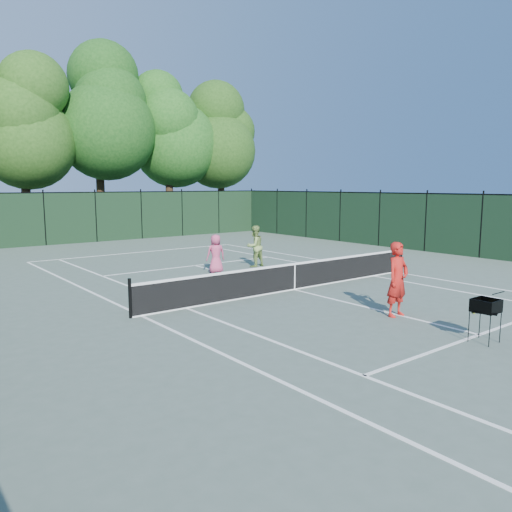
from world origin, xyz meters
TOP-DOWN VIEW (x-y plane):
  - ground at (0.00, 0.00)m, footprint 90.00×90.00m
  - sideline_doubles_left at (-5.49, 0.00)m, footprint 0.10×23.77m
  - sideline_doubles_right at (5.49, 0.00)m, footprint 0.10×23.77m
  - sideline_singles_left at (-4.12, 0.00)m, footprint 0.10×23.77m
  - sideline_singles_right at (4.12, 0.00)m, footprint 0.10×23.77m
  - baseline_far at (0.00, 11.88)m, footprint 10.97×0.10m
  - service_line_near at (0.00, -6.40)m, footprint 8.23×0.10m
  - service_line_far at (0.00, 6.40)m, footprint 8.23×0.10m
  - center_service_line at (0.00, 0.00)m, footprint 0.10×12.80m
  - tennis_net at (0.00, 0.00)m, footprint 11.69×0.09m
  - fence_far at (0.00, 18.00)m, footprint 24.00×0.05m
  - fence_right at (12.00, 0.00)m, footprint 0.05×36.00m
  - tree_2 at (-3.00, 21.80)m, footprint 6.00×6.00m
  - tree_3 at (2.00, 22.30)m, footprint 7.00×7.00m
  - tree_4 at (7.00, 21.60)m, footprint 6.20×6.20m
  - tree_5 at (12.00, 22.10)m, footprint 5.80×5.80m
  - coach at (-0.12, -4.16)m, footprint 0.96×0.65m
  - player_pink at (-0.28, 4.31)m, footprint 0.84×0.65m
  - player_green at (1.88, 4.58)m, footprint 0.91×0.74m
  - ball_hopper at (-0.45, -6.74)m, footprint 0.66×0.66m
  - loose_ball_near_cart at (2.89, -5.41)m, footprint 0.07×0.07m
  - loose_ball_midcourt at (1.72, -5.33)m, footprint 0.07×0.07m

SIDE VIEW (x-z plane):
  - ground at x=0.00m, z-range 0.00..0.00m
  - sideline_doubles_left at x=-5.49m, z-range 0.00..0.01m
  - sideline_doubles_right at x=5.49m, z-range 0.00..0.01m
  - sideline_singles_left at x=-4.12m, z-range 0.00..0.01m
  - sideline_singles_right at x=4.12m, z-range 0.00..0.01m
  - baseline_far at x=0.00m, z-range 0.00..0.01m
  - service_line_near at x=0.00m, z-range 0.00..0.01m
  - service_line_far at x=0.00m, z-range 0.00..0.01m
  - center_service_line at x=0.00m, z-range 0.00..0.01m
  - loose_ball_near_cart at x=2.89m, z-range 0.00..0.07m
  - loose_ball_midcourt at x=1.72m, z-range 0.00..0.07m
  - tennis_net at x=0.00m, z-range -0.05..1.01m
  - player_pink at x=-0.28m, z-range 0.00..1.54m
  - ball_hopper at x=-0.45m, z-range 0.33..1.31m
  - player_green at x=1.88m, z-range 0.00..1.76m
  - coach at x=-0.12m, z-range 0.00..1.98m
  - fence_far at x=0.00m, z-range 0.00..3.00m
  - fence_right at x=12.00m, z-range 0.00..3.00m
  - tree_5 at x=12.00m, z-range 1.59..13.82m
  - tree_2 at x=-3.00m, z-range 1.53..13.93m
  - tree_4 at x=7.00m, z-range 1.66..14.63m
  - tree_3 at x=2.00m, z-range 1.78..16.23m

